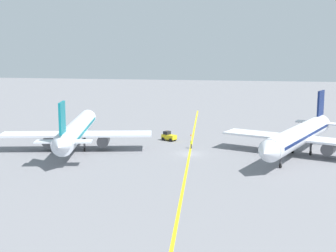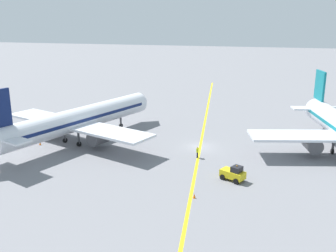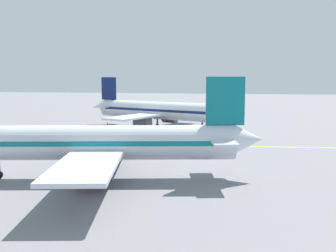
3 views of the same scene
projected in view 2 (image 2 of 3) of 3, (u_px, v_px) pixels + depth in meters
The scene contains 7 objects.
ground_plane at pixel (200, 147), 60.85m from camera, with size 400.00×400.00×0.00m, color slate.
apron_yellow_centreline at pixel (200, 147), 60.85m from camera, with size 0.40×120.00×0.01m, color yellow.
airplane_at_gate at pixel (78, 120), 62.22m from camera, with size 28.00×34.21×10.60m.
baggage_tug_white at pixel (233, 173), 48.40m from camera, with size 3.35×2.79×2.11m.
ground_crew_worker at pixel (197, 152), 56.04m from camera, with size 0.31×0.56×1.68m.
traffic_cone_mid_apron at pixel (40, 143), 61.70m from camera, with size 0.32×0.32×0.55m, color orange.
traffic_cone_by_wingtip at pixel (194, 196), 43.85m from camera, with size 0.32×0.32×0.55m, color orange.
Camera 2 is at (9.00, -57.14, 19.80)m, focal length 42.00 mm.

